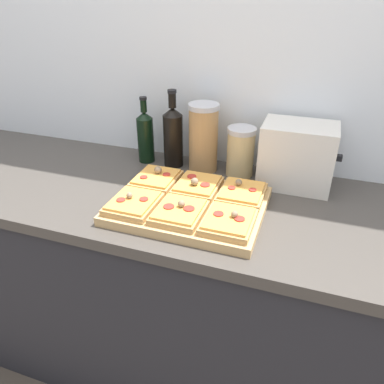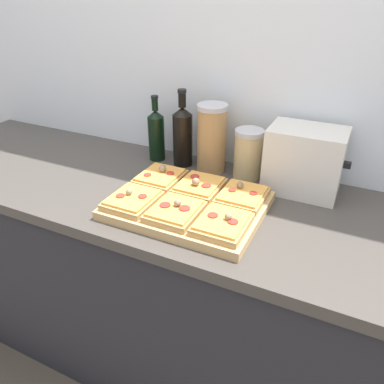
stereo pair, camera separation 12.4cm
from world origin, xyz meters
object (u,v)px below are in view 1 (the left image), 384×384
(wine_bottle, at_px, (173,136))
(toaster_oven, at_px, (297,155))
(olive_oil_bottle, at_px, (145,136))
(cutting_board, at_px, (189,206))
(grain_jar_short, at_px, (240,152))
(grain_jar_tall, at_px, (203,138))

(wine_bottle, height_order, toaster_oven, wine_bottle)
(olive_oil_bottle, xyz_separation_m, toaster_oven, (0.60, -0.01, 0.01))
(wine_bottle, distance_m, toaster_oven, 0.48)
(cutting_board, distance_m, wine_bottle, 0.37)
(wine_bottle, xyz_separation_m, toaster_oven, (0.48, -0.01, -0.01))
(cutting_board, height_order, toaster_oven, toaster_oven)
(cutting_board, xyz_separation_m, grain_jar_short, (0.10, 0.31, 0.08))
(grain_jar_short, relative_size, toaster_oven, 0.68)
(olive_oil_bottle, bearing_deg, grain_jar_short, -0.00)
(grain_jar_short, bearing_deg, wine_bottle, 180.00)
(wine_bottle, height_order, grain_jar_tall, wine_bottle)
(olive_oil_bottle, height_order, grain_jar_tall, olive_oil_bottle)
(wine_bottle, bearing_deg, toaster_oven, -1.68)
(wine_bottle, bearing_deg, olive_oil_bottle, 180.00)
(olive_oil_bottle, height_order, toaster_oven, olive_oil_bottle)
(olive_oil_bottle, relative_size, grain_jar_short, 1.42)
(olive_oil_bottle, xyz_separation_m, grain_jar_short, (0.40, -0.00, -0.01))
(wine_bottle, xyz_separation_m, grain_jar_short, (0.27, -0.00, -0.03))
(grain_jar_tall, distance_m, toaster_oven, 0.36)
(cutting_board, bearing_deg, toaster_oven, 44.15)
(wine_bottle, relative_size, toaster_oven, 1.10)
(cutting_board, xyz_separation_m, wine_bottle, (-0.18, 0.31, 0.11))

